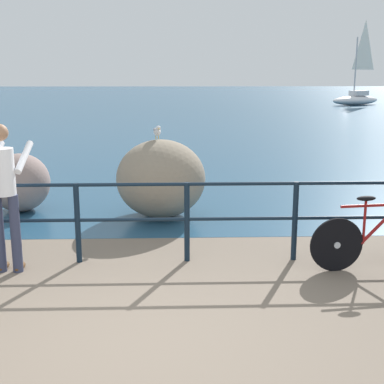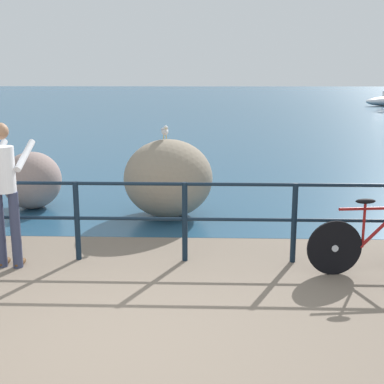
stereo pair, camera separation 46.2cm
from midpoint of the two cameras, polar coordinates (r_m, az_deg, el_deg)
name	(u,v)px [view 1 (the left image)]	position (r m, az deg, el deg)	size (l,w,h in m)	color
ground_plane	(162,127)	(24.37, -3.77, 7.05)	(120.00, 120.00, 0.10)	#756656
sea_surface	(168,98)	(52.40, -2.84, 10.14)	(120.00, 90.00, 0.01)	navy
promenade_railing	(132,213)	(6.66, -8.45, -2.27)	(9.65, 0.07, 1.02)	black
person_at_railing	(5,191)	(6.64, -21.46, 0.09)	(0.48, 0.65, 1.78)	#333851
breakwater_boulder_main	(161,179)	(8.73, -4.89, 1.45)	(1.47, 1.57, 1.29)	gray
breakwater_boulder_left	(20,183)	(9.63, -19.39, 0.96)	(1.01, 1.12, 1.00)	gray
seagull	(157,131)	(8.67, -5.32, 6.59)	(0.17, 0.34, 0.23)	gold
sailboat	(356,96)	(41.74, 17.01, 9.93)	(4.50, 3.18, 6.16)	white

